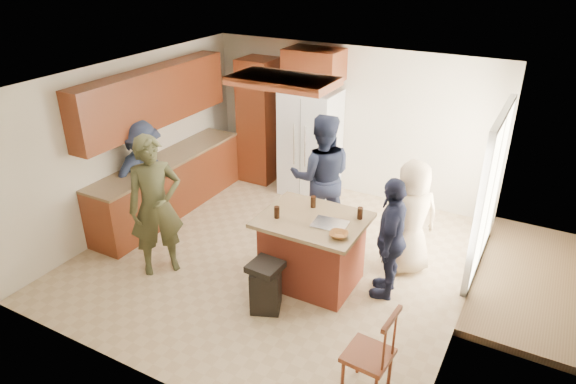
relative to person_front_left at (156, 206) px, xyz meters
The scene contains 12 objects.
person_front_left is the anchor object (origin of this frame).
person_behind_left 2.34m from the person_front_left, 51.34° to the left, with size 0.91×0.56×1.87m, color #1A2035.
person_behind_right 3.26m from the person_front_left, 28.57° to the left, with size 0.76×0.49×1.55m, color tan.
person_side_right 2.96m from the person_front_left, 18.44° to the left, with size 0.92×0.47×1.57m, color #1B1F37.
person_counter 1.25m from the person_front_left, 140.01° to the left, with size 1.09×0.51×1.68m, color #1C2338.
left_cabinetry 1.70m from the person_front_left, 127.21° to the left, with size 0.64×3.00×2.30m.
back_wall_units 3.19m from the person_front_left, 92.12° to the left, with size 1.80×0.60×2.45m.
refrigerator 3.14m from the person_front_left, 77.76° to the left, with size 0.90×0.76×1.80m.
kitchen_island 2.06m from the person_front_left, 20.28° to the left, with size 1.28×1.03×0.93m.
island_items 2.21m from the person_front_left, 16.43° to the left, with size 1.00×0.67×0.15m.
trash_bin 1.76m from the person_front_left, ahead, with size 0.44×0.44×0.63m.
spindle_chair 3.27m from the person_front_left, 11.97° to the right, with size 0.45×0.45×0.99m.
Camera 1 is at (3.01, -5.21, 3.97)m, focal length 32.00 mm.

